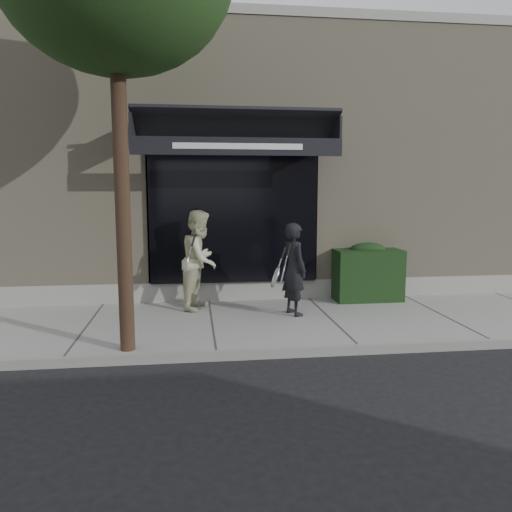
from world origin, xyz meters
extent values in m
plane|color=black|center=(0.00, 0.00, 0.00)|extent=(80.00, 80.00, 0.00)
cube|color=gray|center=(0.00, 0.00, 0.06)|extent=(20.00, 3.00, 0.12)
cube|color=gray|center=(0.00, -1.55, 0.07)|extent=(20.00, 0.10, 0.14)
cube|color=tan|center=(0.00, 5.00, 2.75)|extent=(14.00, 7.00, 5.50)
cube|color=gray|center=(0.00, 1.70, 0.25)|extent=(14.02, 0.42, 0.50)
cube|color=gray|center=(0.00, 1.65, 5.55)|extent=(14.30, 0.35, 0.18)
cube|color=black|center=(-1.50, 1.55, 1.80)|extent=(3.20, 0.30, 2.60)
cube|color=gray|center=(-3.10, 1.70, 1.80)|extent=(0.08, 0.40, 2.60)
cube|color=gray|center=(0.10, 1.70, 1.80)|extent=(0.08, 0.40, 2.60)
cube|color=gray|center=(-1.50, 1.70, 3.14)|extent=(3.36, 0.40, 0.12)
cube|color=black|center=(-1.50, 1.00, 3.40)|extent=(3.60, 1.03, 0.55)
cube|color=black|center=(-1.50, 0.50, 3.01)|extent=(3.60, 0.05, 0.30)
cube|color=white|center=(-1.50, 0.47, 3.01)|extent=(2.20, 0.01, 0.10)
cube|color=black|center=(-3.28, 1.00, 3.32)|extent=(0.04, 1.00, 0.45)
cube|color=black|center=(0.28, 1.00, 3.32)|extent=(0.04, 1.00, 0.45)
cube|color=black|center=(1.10, 1.25, 0.62)|extent=(1.30, 0.70, 1.00)
ellipsoid|color=black|center=(1.10, 1.25, 1.12)|extent=(0.71, 0.38, 0.27)
cylinder|color=black|center=(-3.20, -1.30, 2.40)|extent=(0.20, 0.20, 4.80)
imported|color=black|center=(-0.56, 0.30, 0.92)|extent=(0.56, 0.68, 1.60)
torus|color=silver|center=(-0.82, -0.04, 0.90)|extent=(0.15, 0.32, 0.30)
cylinder|color=silver|center=(-0.82, -0.04, 0.90)|extent=(0.12, 0.28, 0.26)
cylinder|color=silver|center=(-0.82, -0.04, 0.90)|extent=(0.18, 0.06, 0.06)
cylinder|color=black|center=(-0.82, -0.04, 0.90)|extent=(0.20, 0.08, 0.07)
torus|color=silver|center=(-0.96, -0.12, 0.86)|extent=(0.12, 0.31, 0.30)
cylinder|color=silver|center=(-0.96, -0.12, 0.86)|extent=(0.09, 0.27, 0.26)
cylinder|color=silver|center=(-0.96, -0.12, 0.86)|extent=(0.18, 0.02, 0.07)
cylinder|color=black|center=(-0.96, -0.12, 0.86)|extent=(0.20, 0.03, 0.09)
imported|color=beige|center=(-2.16, 0.97, 1.02)|extent=(0.96, 1.07, 1.80)
torus|color=silver|center=(-2.41, 0.68, 1.00)|extent=(0.13, 0.31, 0.30)
cylinder|color=silver|center=(-2.41, 0.68, 1.00)|extent=(0.10, 0.27, 0.26)
cylinder|color=silver|center=(-2.41, 0.68, 1.00)|extent=(0.18, 0.03, 0.08)
cylinder|color=black|center=(-2.41, 0.68, 1.00)|extent=(0.20, 0.04, 0.09)
camera|label=1|loc=(-2.30, -8.06, 2.32)|focal=35.00mm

